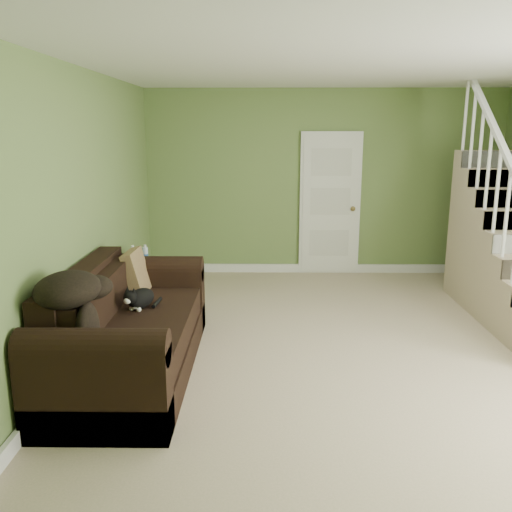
{
  "coord_description": "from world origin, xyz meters",
  "views": [
    {
      "loc": [
        -0.85,
        -4.97,
        2.06
      ],
      "look_at": [
        -0.92,
        0.24,
        0.83
      ],
      "focal_mm": 38.0,
      "sensor_mm": 36.0,
      "label": 1
    }
  ],
  "objects_px": {
    "sofa": "(126,334)",
    "side_table": "(142,285)",
    "cat": "(141,299)",
    "banana": "(147,343)"
  },
  "relations": [
    {
      "from": "side_table",
      "to": "banana",
      "type": "xyz_separation_m",
      "value": [
        0.57,
        -2.33,
        0.25
      ]
    },
    {
      "from": "cat",
      "to": "side_table",
      "type": "bearing_deg",
      "value": 122.04
    },
    {
      "from": "sofa",
      "to": "banana",
      "type": "distance_m",
      "value": 0.72
    },
    {
      "from": "banana",
      "to": "cat",
      "type": "bearing_deg",
      "value": 96.61
    },
    {
      "from": "sofa",
      "to": "side_table",
      "type": "distance_m",
      "value": 1.73
    },
    {
      "from": "sofa",
      "to": "cat",
      "type": "distance_m",
      "value": 0.34
    },
    {
      "from": "cat",
      "to": "banana",
      "type": "bearing_deg",
      "value": -55.01
    },
    {
      "from": "sofa",
      "to": "banana",
      "type": "height_order",
      "value": "sofa"
    },
    {
      "from": "side_table",
      "to": "banana",
      "type": "relative_size",
      "value": 4.31
    },
    {
      "from": "sofa",
      "to": "cat",
      "type": "bearing_deg",
      "value": 70.15
    }
  ]
}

